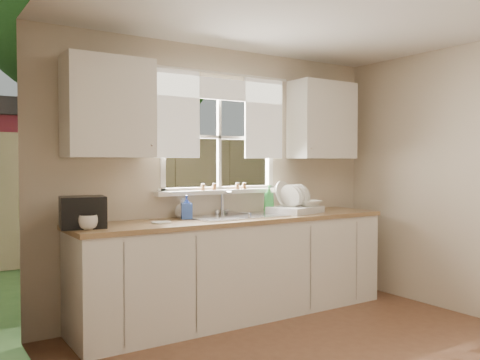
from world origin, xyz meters
TOP-DOWN VIEW (x-y plane):
  - room_walls at (0.00, -0.07)m, footprint 3.62×4.02m
  - window at (0.00, 2.00)m, footprint 1.38×0.16m
  - curtains at (0.00, 1.95)m, footprint 1.50×0.03m
  - base_cabinets at (0.00, 1.68)m, footprint 3.00×0.62m
  - countertop at (0.00, 1.68)m, footprint 3.04×0.65m
  - upper_cabinet_left at (-1.15, 1.82)m, footprint 0.70×0.33m
  - upper_cabinet_right at (1.15, 1.82)m, footprint 0.70×0.33m
  - wall_outlet at (0.88, 1.99)m, footprint 0.08×0.01m
  - sill_jars at (0.02, 1.94)m, footprint 0.50×0.04m
  - backyard at (0.58, 8.42)m, footprint 20.00×10.00m
  - sink at (0.00, 1.71)m, footprint 0.88×0.52m
  - dish_rack at (0.67, 1.69)m, footprint 0.57×0.49m
  - bowl at (0.81, 1.64)m, footprint 0.28×0.28m
  - soap_bottle_a at (0.46, 1.83)m, footprint 0.13×0.13m
  - soap_bottle_b at (-0.46, 1.81)m, footprint 0.12×0.12m
  - soap_bottle_c at (-0.46, 1.89)m, footprint 0.17×0.17m
  - saucer at (-0.78, 1.64)m, footprint 0.17×0.17m
  - cup at (-1.40, 1.56)m, footprint 0.16×0.16m
  - black_appliance at (-1.40, 1.71)m, footprint 0.37×0.34m

SIDE VIEW (x-z plane):
  - base_cabinets at x=0.00m, z-range 0.00..0.87m
  - sink at x=0.00m, z-range 0.64..1.04m
  - countertop at x=0.00m, z-range 0.87..0.91m
  - saucer at x=-0.78m, z-range 0.91..0.92m
  - cup at x=-1.40m, z-range 0.91..1.02m
  - dish_rack at x=0.67m, z-range 0.82..1.13m
  - soap_bottle_c at x=-0.46m, z-range 0.91..1.09m
  - bowl at x=0.81m, z-range 0.98..1.03m
  - soap_bottle_b at x=-0.46m, z-range 0.91..1.12m
  - black_appliance at x=-1.40m, z-range 0.91..1.15m
  - soap_bottle_a at x=0.46m, z-range 0.91..1.18m
  - wall_outlet at x=0.88m, z-range 1.02..1.14m
  - sill_jars at x=0.02m, z-range 1.15..1.21m
  - room_walls at x=0.00m, z-range -0.01..2.49m
  - window at x=0.00m, z-range 0.95..2.02m
  - upper_cabinet_left at x=-1.15m, z-range 1.45..2.25m
  - upper_cabinet_right at x=1.15m, z-range 1.45..2.25m
  - curtains at x=0.00m, z-range 1.53..2.34m
  - backyard at x=0.58m, z-range 0.40..6.53m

